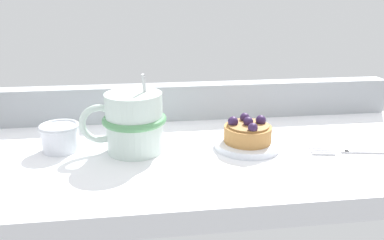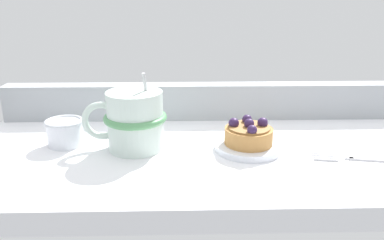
% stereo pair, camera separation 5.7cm
% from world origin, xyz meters
% --- Properties ---
extents(ground_plane, '(0.78, 0.35, 0.03)m').
position_xyz_m(ground_plane, '(0.00, 0.00, -0.02)').
color(ground_plane, white).
extents(window_rail_back, '(0.77, 0.04, 0.07)m').
position_xyz_m(window_rail_back, '(0.00, 0.16, 0.03)').
color(window_rail_back, '#9EA3A8').
rests_on(window_rail_back, ground_plane).
extents(dessert_plate, '(0.10, 0.10, 0.01)m').
position_xyz_m(dessert_plate, '(0.06, -0.01, 0.00)').
color(dessert_plate, silver).
rests_on(dessert_plate, ground_plane).
extents(raspberry_tart, '(0.07, 0.07, 0.04)m').
position_xyz_m(raspberry_tart, '(0.06, -0.01, 0.03)').
color(raspberry_tart, '#B77F42').
rests_on(raspberry_tart, dessert_plate).
extents(coffee_mug, '(0.13, 0.10, 0.12)m').
position_xyz_m(coffee_mug, '(-0.12, 0.01, 0.05)').
color(coffee_mug, silver).
rests_on(coffee_mug, ground_plane).
extents(dessert_fork, '(0.17, 0.05, 0.01)m').
position_xyz_m(dessert_fork, '(0.23, -0.05, 0.00)').
color(dessert_fork, silver).
rests_on(dessert_fork, ground_plane).
extents(sugar_bowl, '(0.06, 0.06, 0.04)m').
position_xyz_m(sugar_bowl, '(-0.23, 0.02, 0.02)').
color(sugar_bowl, silver).
rests_on(sugar_bowl, ground_plane).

